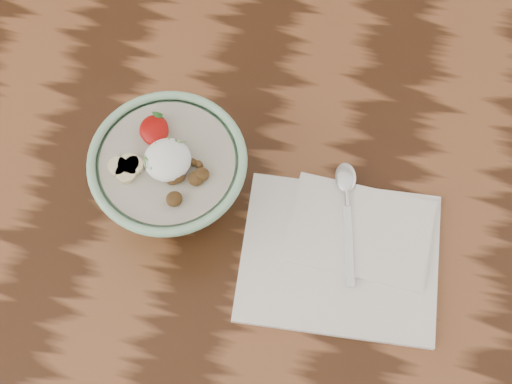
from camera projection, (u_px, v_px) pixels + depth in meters
table at (220, 238)px, 103.12cm from camera, size 160.00×90.00×75.00cm
breakfast_bowl at (171, 175)px, 89.59cm from camera, size 19.48×19.48×13.17cm
napkin at (344, 252)px, 91.83cm from camera, size 26.43×21.93×1.55cm
spoon at (346, 194)px, 93.65cm from camera, size 5.31×17.15×0.90cm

